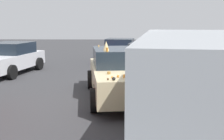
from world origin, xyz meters
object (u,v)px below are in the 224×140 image
Objects in this scene: parked_sedan_row_back_center at (120,50)px; parked_sedan_near_right at (9,58)px; art_car_decorated at (121,73)px; parked_van_row_back_far at (206,97)px; parked_sedan_near_left at (146,56)px.

parked_sedan_near_right is (-4.02, 5.24, 0.03)m from parked_sedan_row_back_center.
art_car_decorated is at bearing -171.91° from parked_sedan_row_back_center.
parked_van_row_back_far is 1.22× the size of parked_sedan_row_back_center.
parked_van_row_back_far is at bearing 8.28° from art_car_decorated.
parked_van_row_back_far is (-4.51, -1.29, 0.46)m from art_car_decorated.
art_car_decorated is 1.09× the size of parked_sedan_row_back_center.
parked_van_row_back_far reaches higher than parked_sedan_near_right.
parked_van_row_back_far is 1.22× the size of parked_sedan_near_right.
art_car_decorated reaches higher than parked_sedan_near_right.
parked_sedan_near_left is (-3.02, -1.29, 0.00)m from parked_sedan_row_back_center.
parked_sedan_row_back_center is at bearing -166.02° from parked_van_row_back_far.
parked_van_row_back_far is at bearing -166.05° from parked_sedan_row_back_center.
parked_sedan_row_back_center is at bearing 34.63° from parked_sedan_near_left.
parked_sedan_near_right is at bearing -134.77° from parked_van_row_back_far.
parked_sedan_row_back_center is at bearing 172.23° from art_car_decorated.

